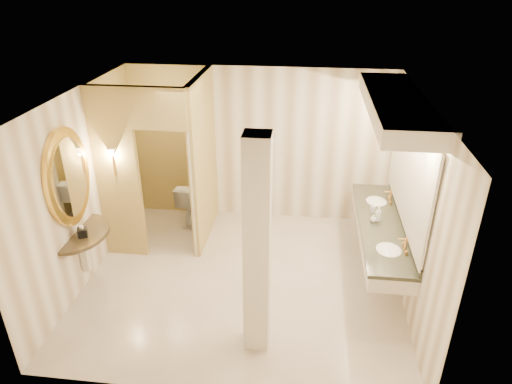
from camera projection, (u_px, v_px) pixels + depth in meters
The scene contains 16 objects.
floor at pixel (243, 280), 6.70m from camera, with size 4.50×4.50×0.00m, color silver.
ceiling at pixel (240, 100), 5.49m from camera, with size 4.50×4.50×0.00m, color silver.
wall_back at pixel (258, 146), 7.87m from camera, with size 4.50×0.02×2.70m, color white.
wall_front at pixel (210, 296), 4.32m from camera, with size 4.50×0.02×2.70m, color white.
wall_left at pixel (81, 190), 6.33m from camera, with size 0.02×4.00×2.70m, color white.
wall_right at pixel (414, 208), 5.86m from camera, with size 0.02×4.00×2.70m, color white.
toilet_closet at pixel (180, 164), 7.06m from camera, with size 1.50×1.55×2.70m.
wall_sconce at pixel (112, 154), 6.51m from camera, with size 0.14×0.14×0.42m.
vanity at pixel (391, 175), 6.12m from camera, with size 0.75×2.69×2.09m.
console_shelf at pixel (72, 202), 6.03m from camera, with size 1.02×1.02×1.96m.
pillar at pixel (257, 250), 5.01m from camera, with size 0.29×0.29×2.70m, color silver.
tissue_box at pixel (82, 232), 6.12m from camera, with size 0.12×0.12×0.12m, color black.
toilet at pixel (194, 201), 8.08m from camera, with size 0.44×0.78×0.79m, color white.
soap_bottle_a at pixel (373, 207), 6.72m from camera, with size 0.07×0.07×0.15m, color beige.
soap_bottle_b at pixel (373, 218), 6.46m from camera, with size 0.09×0.09×0.11m, color silver.
soap_bottle_c at pixel (378, 214), 6.46m from camera, with size 0.09×0.09×0.23m, color #C6B28C.
Camera 1 is at (0.83, -5.34, 4.17)m, focal length 32.00 mm.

